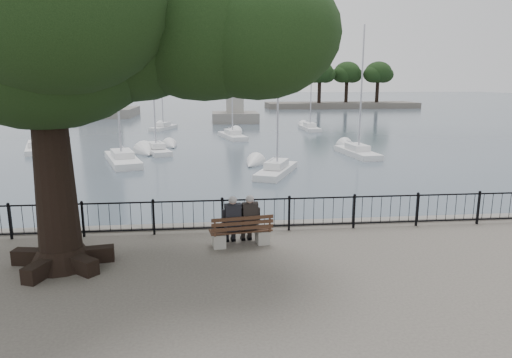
{
  "coord_description": "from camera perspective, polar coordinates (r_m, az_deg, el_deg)",
  "views": [
    {
      "loc": [
        -1.31,
        -10.47,
        4.43
      ],
      "look_at": [
        0.0,
        2.5,
        1.6
      ],
      "focal_mm": 32.0,
      "sensor_mm": 36.0,
      "label": 1
    }
  ],
  "objects": [
    {
      "name": "sailboat_c",
      "position": [
        26.94,
        2.58,
        1.28
      ],
      "size": [
        3.26,
        5.08,
        9.99
      ],
      "color": "silver",
      "rests_on": "ground"
    },
    {
      "name": "person_left",
      "position": [
        12.46,
        -3.01,
        -5.42
      ],
      "size": [
        0.46,
        0.74,
        1.42
      ],
      "color": "black",
      "rests_on": "ground"
    },
    {
      "name": "sailboat_f",
      "position": [
        43.84,
        -2.96,
        5.56
      ],
      "size": [
        2.7,
        5.53,
        11.66
      ],
      "color": "silver",
      "rests_on": "ground"
    },
    {
      "name": "lion_monument",
      "position": [
        60.58,
        -2.66,
        9.17
      ],
      "size": [
        5.95,
        5.95,
        8.79
      ],
      "color": "slate",
      "rests_on": "ground"
    },
    {
      "name": "sailboat_a",
      "position": [
        31.77,
        -16.34,
        2.45
      ],
      "size": [
        3.5,
        6.36,
        10.66
      ],
      "color": "silver",
      "rests_on": "ground"
    },
    {
      "name": "tree",
      "position": [
        11.46,
        -21.16,
        18.54
      ],
      "size": [
        10.87,
        7.59,
        8.88
      ],
      "color": "black",
      "rests_on": "ground"
    },
    {
      "name": "bench",
      "position": [
        12.52,
        -1.87,
        -6.96
      ],
      "size": [
        1.75,
        0.75,
        0.89
      ],
      "color": "gray",
      "rests_on": "ground"
    },
    {
      "name": "railing",
      "position": [
        13.6,
        0.0,
        -4.29
      ],
      "size": [
        22.06,
        0.06,
        1.0
      ],
      "color": "black",
      "rests_on": "ground"
    },
    {
      "name": "sailboat_e",
      "position": [
        39.45,
        -25.78,
        3.59
      ],
      "size": [
        3.03,
        5.42,
        10.89
      ],
      "color": "silver",
      "rests_on": "ground"
    },
    {
      "name": "person_right",
      "position": [
        12.56,
        -0.9,
        -5.27
      ],
      "size": [
        0.46,
        0.74,
        1.42
      ],
      "color": "black",
      "rests_on": "ground"
    },
    {
      "name": "sailboat_b",
      "position": [
        35.67,
        -12.32,
        3.75
      ],
      "size": [
        2.78,
        4.9,
        10.78
      ],
      "color": "silver",
      "rests_on": "ground"
    },
    {
      "name": "sailboat_g",
      "position": [
        51.4,
        6.72,
        6.43
      ],
      "size": [
        1.55,
        5.07,
        9.68
      ],
      "color": "silver",
      "rests_on": "ground"
    },
    {
      "name": "sailboat_d",
      "position": [
        34.48,
        12.54,
        3.37
      ],
      "size": [
        2.06,
        5.56,
        9.41
      ],
      "color": "silver",
      "rests_on": "ground"
    },
    {
      "name": "lighthouse",
      "position": [
        74.81,
        -19.59,
        17.77
      ],
      "size": [
        10.49,
        10.49,
        31.93
      ],
      "color": "slate",
      "rests_on": "ground"
    },
    {
      "name": "far_shore",
      "position": [
        93.86,
        11.07,
        11.15
      ],
      "size": [
        30.0,
        8.6,
        9.18
      ],
      "color": "#514C44",
      "rests_on": "ground"
    },
    {
      "name": "harbor",
      "position": [
        14.4,
        -0.2,
        -7.77
      ],
      "size": [
        260.0,
        260.0,
        1.2
      ],
      "color": "slate",
      "rests_on": "ground"
    },
    {
      "name": "sailboat_h",
      "position": [
        52.68,
        -11.49,
        6.49
      ],
      "size": [
        2.88,
        4.88,
        11.83
      ],
      "color": "silver",
      "rests_on": "ground"
    }
  ]
}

